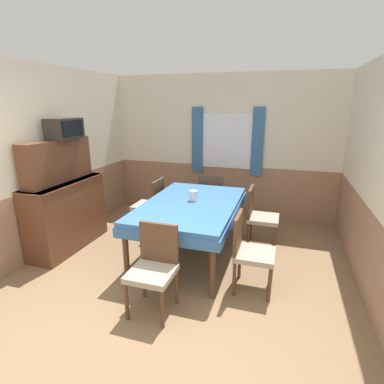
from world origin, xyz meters
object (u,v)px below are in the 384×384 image
at_px(sideboard, 65,203).
at_px(vase, 194,196).
at_px(chair_right_far, 259,215).
at_px(chair_right_near, 249,249).
at_px(chair_head_near, 154,265).
at_px(chair_left_far, 151,203).
at_px(dining_table, 191,209).
at_px(tv, 64,129).
at_px(chair_head_window, 212,197).

xyz_separation_m(sideboard, vase, (1.83, 0.40, 0.16)).
bearing_deg(sideboard, chair_right_far, 18.24).
bearing_deg(chair_right_near, chair_head_near, -53.70).
height_order(chair_left_far, chair_right_far, same).
bearing_deg(chair_right_near, chair_left_far, -123.58).
bearing_deg(chair_head_near, dining_table, -90.00).
height_order(dining_table, chair_head_near, chair_head_near).
relative_size(chair_right_far, chair_right_near, 1.00).
xyz_separation_m(chair_left_far, tv, (-0.92, -0.75, 1.24)).
relative_size(sideboard, tv, 3.13).
xyz_separation_m(chair_head_near, chair_right_far, (0.87, 1.80, 0.00)).
bearing_deg(tv, chair_right_near, -8.74).
xyz_separation_m(chair_left_far, vase, (0.88, -0.49, 0.36)).
distance_m(chair_head_near, chair_right_near, 1.08).
height_order(dining_table, chair_head_window, chair_head_window).
bearing_deg(chair_head_window, chair_left_far, -143.70).
height_order(chair_left_far, tv, tv).
bearing_deg(chair_right_far, sideboard, -71.76).
xyz_separation_m(dining_table, vase, (0.01, 0.09, 0.17)).
bearing_deg(dining_table, tv, -174.61).
distance_m(dining_table, chair_head_window, 1.24).
height_order(chair_head_near, chair_right_near, same).
relative_size(chair_left_far, vase, 6.31).
bearing_deg(dining_table, chair_left_far, 146.42).
relative_size(dining_table, chair_right_far, 2.15).
relative_size(dining_table, chair_left_far, 2.15).
relative_size(chair_right_far, vase, 6.31).
height_order(chair_left_far, sideboard, sideboard).
xyz_separation_m(chair_head_near, sideboard, (-1.82, 0.91, 0.19)).
bearing_deg(vase, dining_table, -95.34).
distance_m(sideboard, vase, 1.88).
relative_size(chair_head_near, vase, 6.31).
height_order(chair_head_near, chair_left_far, same).
distance_m(chair_right_near, tv, 2.97).
distance_m(chair_head_near, chair_head_window, 2.44).
bearing_deg(chair_head_near, tv, -30.36).
bearing_deg(vase, chair_left_far, 151.10).
relative_size(chair_head_window, chair_right_near, 1.00).
bearing_deg(chair_right_near, chair_right_far, -180.00).
bearing_deg(vase, chair_head_window, 90.44).
bearing_deg(vase, chair_right_near, -37.88).
relative_size(chair_head_near, chair_right_near, 1.00).
xyz_separation_m(chair_head_near, chair_right_near, (0.87, 0.64, 0.00)).
xyz_separation_m(chair_head_window, sideboard, (-1.82, -1.53, 0.19)).
distance_m(dining_table, vase, 0.20).
relative_size(sideboard, vase, 11.19).
bearing_deg(chair_right_far, chair_left_far, -90.00).
bearing_deg(chair_right_near, vase, -127.88).
height_order(chair_head_window, vase, vase).
xyz_separation_m(chair_head_window, tv, (-1.80, -1.39, 1.24)).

